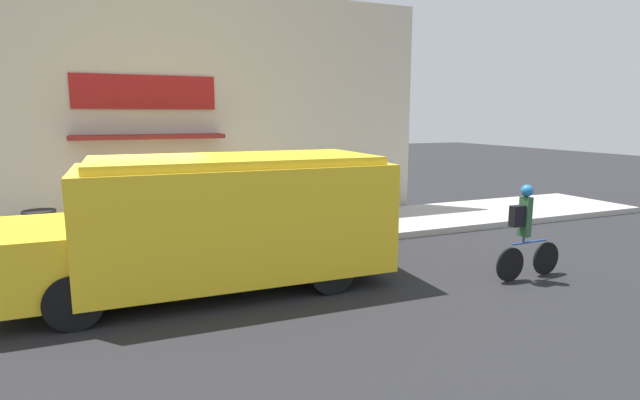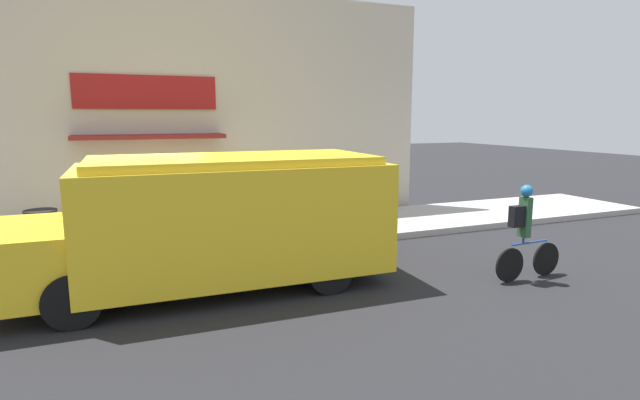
# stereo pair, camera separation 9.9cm
# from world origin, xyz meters

# --- Properties ---
(ground_plane) EXTENTS (70.00, 70.00, 0.00)m
(ground_plane) POSITION_xyz_m (0.00, 0.00, 0.00)
(ground_plane) COLOR #232326
(sidewalk) EXTENTS (28.00, 2.97, 0.16)m
(sidewalk) POSITION_xyz_m (0.00, 1.49, 0.08)
(sidewalk) COLOR #ADAAA3
(sidewalk) RESTS_ON ground_plane
(storefront) EXTENTS (15.99, 0.98, 5.97)m
(storefront) POSITION_xyz_m (0.01, 3.36, 2.98)
(storefront) COLOR beige
(storefront) RESTS_ON ground_plane
(school_bus) EXTENTS (6.09, 2.82, 2.18)m
(school_bus) POSITION_xyz_m (1.15, -1.59, 1.15)
(school_bus) COLOR yellow
(school_bus) RESTS_ON ground_plane
(cyclist) EXTENTS (1.47, 0.21, 1.68)m
(cyclist) POSITION_xyz_m (6.14, -3.29, 0.83)
(cyclist) COLOR black
(cyclist) RESTS_ON ground_plane
(trash_bin) EXTENTS (0.64, 0.64, 0.77)m
(trash_bin) POSITION_xyz_m (-1.81, 1.80, 0.54)
(trash_bin) COLOR #2D5138
(trash_bin) RESTS_ON sidewalk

